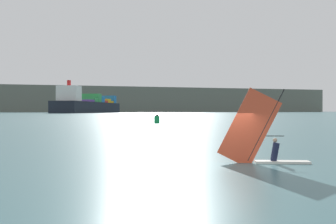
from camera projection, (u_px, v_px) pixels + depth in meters
name	position (u px, v px, depth m)	size (l,w,h in m)	color
ground_plane	(234.00, 165.00, 18.06)	(4000.00, 4000.00, 0.00)	#386066
windsurfer	(264.00, 142.00, 18.83)	(4.47, 1.71, 4.07)	white
cargo_ship	(89.00, 105.00, 458.28)	(88.78, 151.97, 35.08)	black
distant_headland	(121.00, 101.00, 806.92)	(804.71, 266.32, 46.32)	#60665B
channel_buoy	(157.00, 119.00, 78.03)	(1.21, 1.21, 2.03)	#19994C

